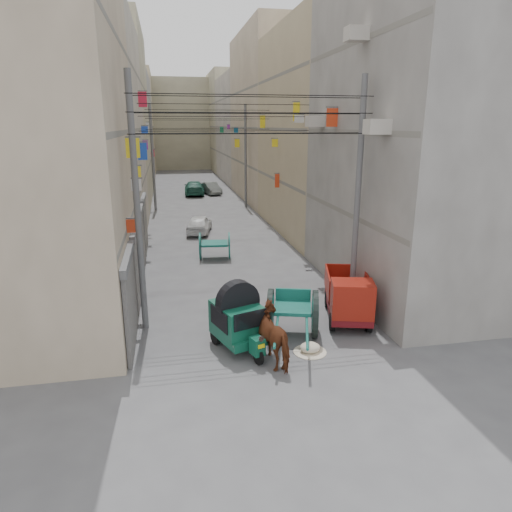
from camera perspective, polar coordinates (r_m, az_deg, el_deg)
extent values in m
plane|color=#4B4B4E|center=(10.85, 5.85, -20.54)|extent=(140.00, 140.00, 0.00)
cube|color=slate|center=(16.68, -15.87, 4.21)|extent=(0.25, 9.80, 0.18)
cube|color=slate|center=(16.36, -16.69, 14.54)|extent=(0.25, 9.80, 0.18)
cube|color=slate|center=(16.59, -17.60, 24.92)|extent=(0.25, 9.80, 0.18)
cube|color=#B9B09F|center=(27.81, -22.83, 13.94)|extent=(8.00, 12.00, 12.00)
cube|color=slate|center=(27.53, -14.19, 8.81)|extent=(0.25, 11.76, 0.18)
cube|color=slate|center=(27.33, -14.63, 15.05)|extent=(0.25, 11.76, 0.18)
cube|color=slate|center=(27.47, -15.10, 21.30)|extent=(0.25, 11.76, 0.18)
cube|color=#B3AD8D|center=(40.65, -19.40, 15.98)|extent=(8.00, 14.00, 14.00)
cube|color=slate|center=(40.45, -13.35, 11.04)|extent=(0.25, 13.72, 0.18)
cube|color=slate|center=(40.32, -13.64, 15.29)|extent=(0.25, 13.72, 0.18)
cube|color=slate|center=(40.41, -13.93, 19.54)|extent=(0.25, 13.72, 0.18)
cube|color=#9A9690|center=(54.56, -17.29, 14.81)|extent=(8.00, 14.00, 11.80)
cube|color=slate|center=(54.41, -12.90, 12.26)|extent=(0.25, 13.72, 0.18)
cube|color=slate|center=(54.31, -13.10, 15.41)|extent=(0.25, 13.72, 0.18)
cube|color=slate|center=(54.38, -13.31, 18.57)|extent=(0.25, 13.72, 0.18)
cube|color=tan|center=(67.50, -16.24, 15.72)|extent=(8.00, 12.00, 13.50)
cube|color=slate|center=(67.39, -12.64, 12.94)|extent=(0.25, 11.76, 0.18)
cube|color=slate|center=(67.31, -12.80, 15.48)|extent=(0.25, 11.76, 0.18)
cube|color=slate|center=(67.37, -12.96, 18.03)|extent=(0.25, 11.76, 0.18)
cube|color=#9A9690|center=(19.48, 22.97, 15.00)|extent=(8.00, 10.00, 13.00)
cube|color=slate|center=(17.96, 11.41, 5.32)|extent=(0.25, 9.80, 0.18)
cube|color=slate|center=(17.66, 11.97, 14.92)|extent=(0.25, 9.80, 0.18)
cube|color=slate|center=(17.87, 12.57, 24.57)|extent=(0.25, 9.80, 0.18)
cube|color=tan|center=(29.31, 10.63, 14.93)|extent=(8.00, 12.00, 12.00)
cube|color=slate|center=(28.32, 2.91, 9.46)|extent=(0.25, 11.76, 0.18)
cube|color=slate|center=(28.13, 3.00, 15.54)|extent=(0.25, 11.76, 0.18)
cube|color=slate|center=(28.26, 3.10, 21.63)|extent=(0.25, 11.76, 0.18)
cube|color=#BDA98F|center=(41.69, 3.91, 16.79)|extent=(8.00, 14.00, 14.00)
cube|color=slate|center=(40.99, -1.55, 11.52)|extent=(0.25, 13.72, 0.18)
cube|color=slate|center=(40.87, -1.58, 15.72)|extent=(0.25, 13.72, 0.18)
cube|color=slate|center=(40.96, -1.61, 19.92)|extent=(0.25, 13.72, 0.18)
cube|color=#B9B09F|center=(55.34, 0.03, 15.51)|extent=(8.00, 14.00, 11.80)
cube|color=slate|center=(54.82, -4.05, 12.64)|extent=(0.25, 13.72, 0.18)
cube|color=slate|center=(54.72, -4.12, 15.78)|extent=(0.25, 13.72, 0.18)
cube|color=slate|center=(54.79, -4.18, 18.91)|extent=(0.25, 13.72, 0.18)
cube|color=#B3AD8D|center=(68.14, -2.17, 16.32)|extent=(8.00, 12.00, 13.50)
cube|color=slate|center=(67.72, -5.47, 13.26)|extent=(0.25, 11.76, 0.18)
cube|color=slate|center=(67.64, -5.54, 15.79)|extent=(0.25, 11.76, 0.18)
cube|color=slate|center=(67.69, -5.61, 18.33)|extent=(0.25, 11.76, 0.18)
cube|color=#B3AD8D|center=(74.34, -9.40, 15.91)|extent=(22.00, 10.00, 13.00)
cube|color=#49494E|center=(14.13, -15.41, -5.93)|extent=(0.12, 3.00, 2.60)
cube|color=#57585A|center=(13.66, -15.78, -0.28)|extent=(0.18, 3.20, 0.25)
cube|color=#49494E|center=(17.61, -14.63, -1.48)|extent=(0.12, 3.00, 2.60)
cube|color=#57585A|center=(17.24, -14.90, 3.12)|extent=(0.18, 3.20, 0.25)
cube|color=#49494E|center=(21.17, -14.11, 1.49)|extent=(0.12, 3.00, 2.60)
cube|color=#57585A|center=(20.86, -14.33, 5.35)|extent=(0.18, 3.20, 0.25)
cube|color=#49494E|center=(24.87, -13.73, 3.65)|extent=(0.12, 3.00, 2.60)
cube|color=#57585A|center=(24.61, -13.91, 6.95)|extent=(0.18, 3.20, 0.25)
cube|color=#0D6093|center=(43.07, -2.52, 15.44)|extent=(0.38, 0.08, 0.41)
cube|color=red|center=(50.00, -12.74, 12.45)|extent=(0.27, 0.08, 0.71)
cube|color=red|center=(15.09, -15.05, 3.65)|extent=(0.44, 0.08, 0.42)
cube|color=blue|center=(24.15, -14.02, 12.57)|extent=(0.45, 0.08, 0.84)
cube|color=#18884F|center=(53.57, -4.31, 15.46)|extent=(0.41, 0.08, 0.59)
cube|color=silver|center=(18.23, -14.73, 8.58)|extent=(0.38, 0.08, 0.44)
cube|color=yellow|center=(42.36, -2.38, 13.90)|extent=(0.43, 0.08, 0.72)
cube|color=#8A2892|center=(48.36, -3.46, 15.81)|extent=(0.28, 0.08, 0.44)
cube|color=red|center=(28.35, -14.00, 18.46)|extent=(0.48, 0.08, 0.84)
cube|color=red|center=(46.46, -12.81, 12.26)|extent=(0.31, 0.08, 0.44)
cube|color=yellow|center=(28.10, 2.37, 13.94)|extent=(0.35, 0.08, 0.45)
cube|color=yellow|center=(31.62, 0.82, 16.43)|extent=(0.34, 0.08, 0.79)
cube|color=yellow|center=(20.44, -14.58, 10.08)|extent=(0.28, 0.08, 0.52)
cube|color=silver|center=(37.93, -13.37, 15.37)|extent=(0.28, 0.08, 0.74)
cube|color=red|center=(27.78, 2.65, 9.38)|extent=(0.26, 0.08, 0.80)
cube|color=#0D6093|center=(18.83, 9.54, 16.59)|extent=(0.34, 0.08, 0.55)
cube|color=yellow|center=(16.90, -15.14, 12.89)|extent=(0.47, 0.08, 0.67)
cube|color=blue|center=(29.47, -13.75, 15.02)|extent=(0.40, 0.08, 0.47)
cube|color=#8A2892|center=(30.01, -13.68, 13.33)|extent=(0.32, 0.08, 0.55)
cube|color=silver|center=(22.96, 5.43, 16.69)|extent=(0.47, 0.08, 0.35)
cube|color=yellow|center=(23.79, 5.05, 17.51)|extent=(0.32, 0.08, 0.89)
cube|color=red|center=(18.73, 9.48, 16.70)|extent=(0.44, 0.08, 0.69)
cube|color=blue|center=(14.77, -16.14, 1.91)|extent=(0.10, 3.20, 0.80)
cube|color=silver|center=(23.59, -14.44, 7.15)|extent=(0.10, 3.20, 0.80)
cube|color=#0D6093|center=(35.49, -13.48, 10.06)|extent=(0.10, 3.20, 0.80)
cube|color=blue|center=(47.44, -13.00, 11.51)|extent=(0.10, 3.20, 0.80)
cube|color=#18884F|center=(16.18, 13.84, 3.28)|extent=(0.10, 3.20, 0.80)
cube|color=#18884F|center=(24.50, 5.04, 7.91)|extent=(0.10, 3.20, 0.80)
cube|color=#0D6093|center=(36.10, -0.29, 10.59)|extent=(0.10, 3.20, 0.80)
cube|color=blue|center=(47.90, -3.05, 11.92)|extent=(0.10, 3.20, 0.80)
cube|color=#BAB2A7|center=(14.73, 14.91, 15.35)|extent=(0.70, 0.55, 0.45)
cube|color=#BAB2A7|center=(20.31, 7.37, 16.36)|extent=(0.70, 0.55, 0.45)
cube|color=#BAB2A7|center=(16.80, 12.45, 25.49)|extent=(0.70, 0.55, 0.45)
cylinder|color=#57585A|center=(14.53, -14.63, 5.83)|extent=(0.20, 0.20, 8.00)
cylinder|color=#57585A|center=(15.81, 12.56, 6.76)|extent=(0.20, 0.20, 8.00)
cylinder|color=#57585A|center=(36.39, -12.80, 11.83)|extent=(0.20, 0.20, 8.00)
cylinder|color=#57585A|center=(36.92, -1.31, 12.26)|extent=(0.20, 0.20, 8.00)
cylinder|color=black|center=(14.06, -0.10, 15.04)|extent=(7.40, 0.02, 0.02)
cylinder|color=black|center=(14.06, -0.10, 17.48)|extent=(7.40, 0.02, 0.02)
cylinder|color=black|center=(14.08, -0.10, 19.52)|extent=(7.40, 0.02, 0.02)
cylinder|color=black|center=(15.04, -0.85, 15.11)|extent=(7.40, 0.02, 0.02)
cylinder|color=black|center=(15.04, -0.86, 17.39)|extent=(7.40, 0.02, 0.02)
cylinder|color=black|center=(15.06, -0.87, 19.29)|extent=(7.40, 0.02, 0.02)
cylinder|color=black|center=(20.47, -3.70, 15.33)|extent=(7.40, 0.02, 0.02)
cylinder|color=black|center=(20.47, -3.73, 17.01)|extent=(7.40, 0.02, 0.02)
cylinder|color=black|center=(20.49, -3.76, 18.41)|extent=(7.40, 0.02, 0.02)
cylinder|color=black|center=(28.42, -5.90, 15.49)|extent=(7.40, 0.02, 0.02)
cylinder|color=black|center=(28.42, -5.94, 16.69)|extent=(7.40, 0.02, 0.02)
cylinder|color=black|center=(28.43, -5.97, 17.70)|extent=(7.40, 0.02, 0.02)
cylinder|color=black|center=(36.39, -7.14, 15.56)|extent=(7.40, 0.02, 0.02)
cylinder|color=black|center=(36.40, -7.17, 16.51)|extent=(7.40, 0.02, 0.02)
cylinder|color=black|center=(36.40, -7.20, 17.29)|extent=(7.40, 0.02, 0.02)
cylinder|color=black|center=(13.01, 0.26, -12.39)|extent=(0.27, 0.51, 0.51)
cylinder|color=black|center=(14.16, -5.09, -9.97)|extent=(0.27, 0.51, 0.51)
cylinder|color=black|center=(14.56, -1.51, -9.14)|extent=(0.27, 0.51, 0.51)
cube|color=#0D4A35|center=(13.84, -2.25, -9.72)|extent=(1.63, 1.99, 0.25)
cube|color=#0D4A35|center=(12.91, 0.16, -11.18)|extent=(0.43, 0.49, 0.50)
cylinder|color=silver|center=(12.61, 0.65, -10.28)|extent=(0.17, 0.10, 0.16)
cube|color=yellow|center=(12.69, 0.69, -11.22)|extent=(0.20, 0.09, 0.11)
cube|color=#0D4A35|center=(13.66, -2.36, -7.71)|extent=(1.62, 1.84, 0.86)
cube|color=black|center=(12.94, -0.72, -8.01)|extent=(1.00, 0.39, 0.50)
cube|color=black|center=(13.38, -4.64, -7.85)|extent=(0.39, 1.04, 0.59)
cube|color=black|center=(13.89, -0.17, -6.87)|extent=(0.39, 1.04, 0.59)
cube|color=silver|center=(13.21, -0.65, -10.74)|extent=(1.08, 0.41, 0.05)
cylinder|color=black|center=(14.51, 1.80, -7.06)|extent=(0.59, 1.50, 1.51)
cylinder|color=#145B4F|center=(14.51, 1.80, -7.06)|extent=(0.51, 1.18, 1.18)
cylinder|color=#57585A|center=(14.51, 1.80, -7.06)|extent=(0.28, 0.25, 0.19)
cylinder|color=black|center=(14.49, 7.39, -7.22)|extent=(0.59, 1.50, 1.51)
cylinder|color=#145B4F|center=(14.49, 7.39, -7.22)|extent=(0.51, 1.18, 1.18)
cylinder|color=#57585A|center=(14.49, 7.39, -7.22)|extent=(0.28, 0.25, 0.19)
cylinder|color=#57585A|center=(14.48, 4.59, -7.15)|extent=(1.42, 0.50, 0.09)
cube|color=#145B4F|center=(14.41, 4.61, -6.44)|extent=(1.43, 1.46, 0.11)
cube|color=#145B4F|center=(14.82, 4.67, -4.79)|extent=(1.11, 0.41, 0.38)
cylinder|color=#145B4F|center=(13.22, 2.60, -8.96)|extent=(0.78, 2.40, 0.08)
cylinder|color=#145B4F|center=(13.21, 6.39, -9.07)|extent=(0.78, 2.40, 0.08)
cylinder|color=black|center=(15.15, 9.50, -8.13)|extent=(0.32, 0.62, 0.60)
cylinder|color=black|center=(16.98, 8.92, -5.38)|extent=(0.32, 0.62, 0.60)
cylinder|color=black|center=(15.31, 13.94, -8.14)|extent=(0.32, 0.62, 0.60)
cylinder|color=black|center=(17.13, 12.87, -5.41)|extent=(0.32, 0.62, 0.60)
cube|color=#5A0C12|center=(16.05, 11.33, -6.04)|extent=(2.06, 3.23, 0.32)
cube|color=maroon|center=(14.86, 11.94, -5.27)|extent=(1.52, 1.27, 1.13)
cube|color=black|center=(14.43, 12.17, -5.55)|extent=(1.15, 0.36, 0.50)
cube|color=#5A0C12|center=(16.42, 11.18, -4.59)|extent=(1.84, 2.28, 0.11)
cube|color=maroon|center=(16.22, 8.92, -3.27)|extent=(0.58, 1.94, 0.77)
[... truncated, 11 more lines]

